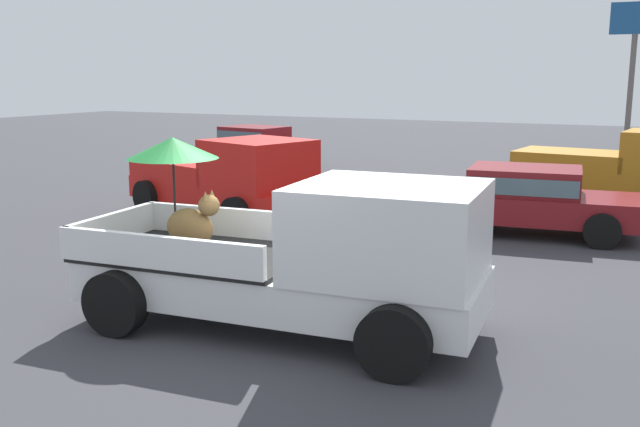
% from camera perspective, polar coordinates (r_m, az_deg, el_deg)
% --- Properties ---
extents(ground_plane, '(80.00, 80.00, 0.00)m').
position_cam_1_polar(ground_plane, '(9.03, -3.23, -9.12)').
color(ground_plane, '#38383D').
extents(pickup_truck_main, '(5.19, 2.59, 2.33)m').
position_cam_1_polar(pickup_truck_main, '(8.59, -0.74, -3.40)').
color(pickup_truck_main, black).
rests_on(pickup_truck_main, ground).
extents(pickup_truck_red, '(4.97, 2.60, 1.80)m').
position_cam_1_polar(pickup_truck_red, '(19.04, 23.26, 3.46)').
color(pickup_truck_red, black).
rests_on(pickup_truck_red, ground).
extents(pickup_truck_far, '(5.12, 3.24, 1.80)m').
position_cam_1_polar(pickup_truck_far, '(15.62, -7.39, 2.78)').
color(pickup_truck_far, black).
rests_on(pickup_truck_far, ground).
extents(parked_sedan_near, '(4.53, 2.51, 1.33)m').
position_cam_1_polar(parked_sedan_near, '(25.12, -5.21, 5.68)').
color(parked_sedan_near, black).
rests_on(parked_sedan_near, ground).
extents(parked_sedan_far, '(4.47, 2.35, 1.33)m').
position_cam_1_polar(parked_sedan_far, '(14.62, 16.41, 1.32)').
color(parked_sedan_far, black).
rests_on(parked_sedan_far, ground).
extents(motel_sign, '(1.40, 0.16, 5.17)m').
position_cam_1_polar(motel_sign, '(22.78, 23.98, 11.51)').
color(motel_sign, '#59595B').
rests_on(motel_sign, ground).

